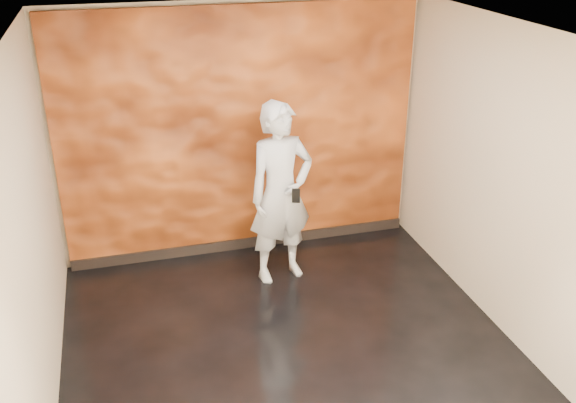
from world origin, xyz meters
name	(u,v)px	position (x,y,z in m)	size (l,w,h in m)	color
room	(290,208)	(0.00, 0.00, 1.40)	(4.02, 4.02, 2.81)	black
feature_wall	(241,135)	(0.00, 1.96, 1.38)	(3.90, 0.06, 2.75)	orange
baseboard	(245,243)	(0.00, 1.92, 0.06)	(3.90, 0.04, 0.12)	black
man	(281,193)	(0.25, 1.22, 0.97)	(0.71, 0.46, 1.93)	#A6AEB7
phone	(296,196)	(0.33, 0.93, 1.06)	(0.08, 0.02, 0.15)	black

